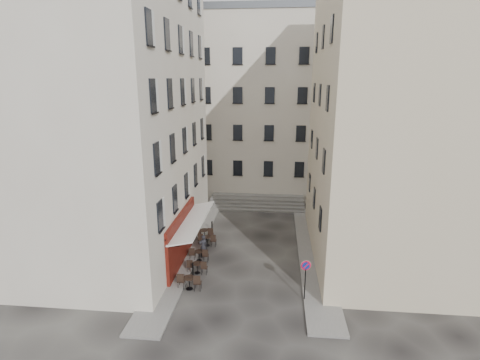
# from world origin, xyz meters

# --- Properties ---
(ground) EXTENTS (90.00, 90.00, 0.00)m
(ground) POSITION_xyz_m (0.00, 0.00, 0.00)
(ground) COLOR black
(ground) RESTS_ON ground
(sidewalk_left) EXTENTS (2.00, 22.00, 0.12)m
(sidewalk_left) POSITION_xyz_m (-4.50, 4.00, 0.06)
(sidewalk_left) COLOR slate
(sidewalk_left) RESTS_ON ground
(sidewalk_right) EXTENTS (2.00, 18.00, 0.12)m
(sidewalk_right) POSITION_xyz_m (4.50, 3.00, 0.06)
(sidewalk_right) COLOR slate
(sidewalk_right) RESTS_ON ground
(building_left) EXTENTS (12.20, 16.20, 20.60)m
(building_left) POSITION_xyz_m (-10.50, 3.00, 10.31)
(building_left) COLOR beige
(building_left) RESTS_ON ground
(building_right) EXTENTS (12.20, 14.20, 18.60)m
(building_right) POSITION_xyz_m (10.50, 3.50, 9.31)
(building_right) COLOR #C1B28F
(building_right) RESTS_ON ground
(building_back) EXTENTS (18.20, 10.20, 18.60)m
(building_back) POSITION_xyz_m (-1.00, 19.00, 9.31)
(building_back) COLOR beige
(building_back) RESTS_ON ground
(cafe_storefront) EXTENTS (1.74, 7.30, 3.50)m
(cafe_storefront) POSITION_xyz_m (-4.32, 1.00, 1.88)
(cafe_storefront) COLOR #49110A
(cafe_storefront) RESTS_ON ground
(stone_steps) EXTENTS (9.00, 3.15, 0.80)m
(stone_steps) POSITION_xyz_m (0.00, 12.57, 0.40)
(stone_steps) COLOR #605D5B
(stone_steps) RESTS_ON ground
(bollard_near) EXTENTS (0.12, 0.12, 0.98)m
(bollard_near) POSITION_xyz_m (-3.25, -1.00, 0.53)
(bollard_near) COLOR black
(bollard_near) RESTS_ON ground
(bollard_mid) EXTENTS (0.12, 0.12, 0.98)m
(bollard_mid) POSITION_xyz_m (-3.25, 2.50, 0.53)
(bollard_mid) COLOR black
(bollard_mid) RESTS_ON ground
(bollard_far) EXTENTS (0.12, 0.12, 0.98)m
(bollard_far) POSITION_xyz_m (-3.25, 6.00, 0.53)
(bollard_far) COLOR black
(bollard_far) RESTS_ON ground
(no_parking_sign) EXTENTS (0.56, 0.15, 2.47)m
(no_parking_sign) POSITION_xyz_m (3.53, -2.96, 1.75)
(no_parking_sign) COLOR black
(no_parking_sign) RESTS_ON ground
(bistro_table_a) EXTENTS (1.43, 0.67, 1.00)m
(bistro_table_a) POSITION_xyz_m (-3.13, -2.45, 0.51)
(bistro_table_a) COLOR black
(bistro_table_a) RESTS_ON ground
(bistro_table_b) EXTENTS (1.30, 0.61, 0.92)m
(bistro_table_b) POSITION_xyz_m (-3.06, -0.56, 0.47)
(bistro_table_b) COLOR black
(bistro_table_b) RESTS_ON ground
(bistro_table_c) EXTENTS (1.32, 0.62, 0.93)m
(bistro_table_c) POSITION_xyz_m (-3.29, 1.11, 0.48)
(bistro_table_c) COLOR black
(bistro_table_c) RESTS_ON ground
(bistro_table_d) EXTENTS (1.36, 0.64, 0.95)m
(bistro_table_d) POSITION_xyz_m (-3.17, 3.50, 0.49)
(bistro_table_d) COLOR black
(bistro_table_d) RESTS_ON ground
(bistro_table_e) EXTENTS (1.42, 0.67, 1.00)m
(bistro_table_e) POSITION_xyz_m (-3.59, 4.62, 0.51)
(bistro_table_e) COLOR black
(bistro_table_e) RESTS_ON ground
(pedestrian) EXTENTS (0.73, 0.69, 1.68)m
(pedestrian) POSITION_xyz_m (-3.10, 1.66, 0.84)
(pedestrian) COLOR black
(pedestrian) RESTS_ON ground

